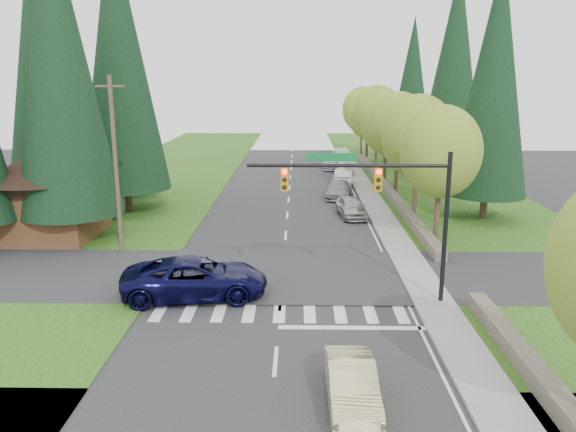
{
  "coord_description": "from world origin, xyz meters",
  "views": [
    {
      "loc": [
        0.77,
        -19.16,
        9.78
      ],
      "look_at": [
        0.26,
        9.34,
        2.8
      ],
      "focal_mm": 35.0,
      "sensor_mm": 36.0,
      "label": 1
    }
  ],
  "objects_px": {
    "parked_car_b": "(338,189)",
    "sedan_champagne": "(352,385)",
    "parked_car_e": "(331,163)",
    "suv_navy": "(195,278)",
    "parked_car_a": "(352,207)",
    "parked_car_c": "(343,179)",
    "parked_car_d": "(344,167)"
  },
  "relations": [
    {
      "from": "parked_car_d",
      "to": "suv_navy",
      "type": "bearing_deg",
      "value": -107.16
    },
    {
      "from": "suv_navy",
      "to": "parked_car_e",
      "type": "height_order",
      "value": "suv_navy"
    },
    {
      "from": "suv_navy",
      "to": "parked_car_b",
      "type": "distance_m",
      "value": 23.83
    },
    {
      "from": "sedan_champagne",
      "to": "parked_car_b",
      "type": "relative_size",
      "value": 0.87
    },
    {
      "from": "parked_car_a",
      "to": "parked_car_d",
      "type": "distance_m",
      "value": 18.94
    },
    {
      "from": "suv_navy",
      "to": "parked_car_e",
      "type": "relative_size",
      "value": 1.42
    },
    {
      "from": "suv_navy",
      "to": "parked_car_e",
      "type": "distance_m",
      "value": 38.91
    },
    {
      "from": "parked_car_b",
      "to": "parked_car_d",
      "type": "distance_m",
      "value": 12.13
    },
    {
      "from": "suv_navy",
      "to": "parked_car_a",
      "type": "distance_m",
      "value": 17.75
    },
    {
      "from": "sedan_champagne",
      "to": "parked_car_d",
      "type": "xyz_separation_m",
      "value": [
        3.15,
        43.18,
        0.05
      ]
    },
    {
      "from": "parked_car_a",
      "to": "parked_car_c",
      "type": "relative_size",
      "value": 0.94
    },
    {
      "from": "sedan_champagne",
      "to": "parked_car_d",
      "type": "bearing_deg",
      "value": 84.85
    },
    {
      "from": "parked_car_c",
      "to": "parked_car_d",
      "type": "relative_size",
      "value": 1.05
    },
    {
      "from": "parked_car_b",
      "to": "parked_car_e",
      "type": "distance_m",
      "value": 15.59
    },
    {
      "from": "sedan_champagne",
      "to": "parked_car_c",
      "type": "distance_m",
      "value": 36.14
    },
    {
      "from": "parked_car_a",
      "to": "parked_car_d",
      "type": "height_order",
      "value": "parked_car_d"
    },
    {
      "from": "parked_car_a",
      "to": "parked_car_b",
      "type": "height_order",
      "value": "parked_car_a"
    },
    {
      "from": "sedan_champagne",
      "to": "parked_car_e",
      "type": "xyz_separation_m",
      "value": [
        2.0,
        46.72,
        -0.02
      ]
    },
    {
      "from": "parked_car_b",
      "to": "parked_car_c",
      "type": "xyz_separation_m",
      "value": [
        0.78,
        4.92,
        0.05
      ]
    },
    {
      "from": "parked_car_b",
      "to": "parked_car_d",
      "type": "height_order",
      "value": "parked_car_d"
    },
    {
      "from": "parked_car_a",
      "to": "parked_car_b",
      "type": "xyz_separation_m",
      "value": [
        -0.48,
        6.87,
        -0.03
      ]
    },
    {
      "from": "suv_navy",
      "to": "parked_car_a",
      "type": "height_order",
      "value": "suv_navy"
    },
    {
      "from": "parked_car_a",
      "to": "parked_car_e",
      "type": "xyz_separation_m",
      "value": [
        -0.23,
        22.46,
        -0.06
      ]
    },
    {
      "from": "suv_navy",
      "to": "parked_car_d",
      "type": "bearing_deg",
      "value": -22.85
    },
    {
      "from": "parked_car_c",
      "to": "parked_car_e",
      "type": "relative_size",
      "value": 0.99
    },
    {
      "from": "parked_car_c",
      "to": "parked_car_d",
      "type": "bearing_deg",
      "value": 91.1
    },
    {
      "from": "parked_car_b",
      "to": "sedan_champagne",
      "type": "bearing_deg",
      "value": -85.45
    },
    {
      "from": "parked_car_e",
      "to": "sedan_champagne",
      "type": "bearing_deg",
      "value": -89.53
    },
    {
      "from": "sedan_champagne",
      "to": "parked_car_c",
      "type": "bearing_deg",
      "value": 85.01
    },
    {
      "from": "parked_car_d",
      "to": "parked_car_e",
      "type": "relative_size",
      "value": 0.94
    },
    {
      "from": "sedan_champagne",
      "to": "suv_navy",
      "type": "height_order",
      "value": "suv_navy"
    },
    {
      "from": "sedan_champagne",
      "to": "parked_car_e",
      "type": "height_order",
      "value": "sedan_champagne"
    }
  ]
}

